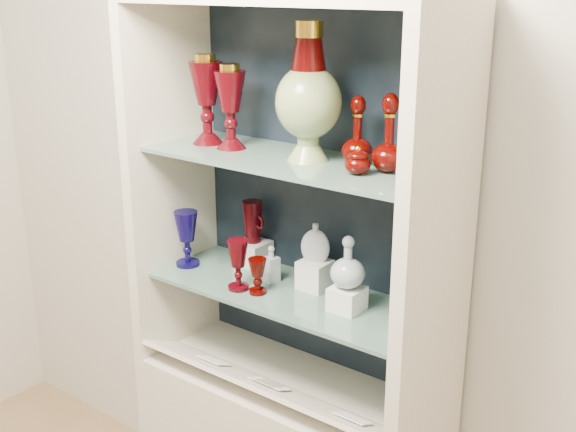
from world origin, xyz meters
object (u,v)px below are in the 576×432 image
Objects in this scene: ruby_goblet_small at (258,276)px; clear_square_bottle at (271,264)px; enamel_urn at (309,92)px; clear_round_decanter at (348,263)px; cobalt_goblet at (187,239)px; pedestal_lamp_right at (230,107)px; cameo_medallion at (415,270)px; ruby_decanter_a at (390,128)px; flat_flask at (315,242)px; ruby_decanter_b at (358,128)px; ruby_pitcher at (253,222)px; ruby_goblet_tall at (238,265)px; lidded_bowl at (358,160)px; pedestal_lamp_left at (207,99)px.

ruby_goblet_small is 0.10m from clear_square_bottle.
enamel_urn is 2.59× the size of clear_round_decanter.
cobalt_goblet reaches higher than clear_square_bottle.
pedestal_lamp_right is 0.49m from cobalt_goblet.
ruby_decanter_a is at bearing 149.97° from cameo_medallion.
cameo_medallion is at bearing -33.19° from flat_flask.
ruby_decanter_b is 1.08× the size of cobalt_goblet.
clear_round_decanter is at bearing -1.05° from ruby_pitcher.
ruby_goblet_small is (0.33, -0.03, -0.04)m from cobalt_goblet.
lidded_bowl is at bearing 7.15° from ruby_goblet_tall.
pedestal_lamp_right reaches higher than ruby_goblet_tall.
clear_round_decanter is at bearing 3.06° from cobalt_goblet.
pedestal_lamp_left is 0.39m from enamel_urn.
lidded_bowl is 0.53× the size of clear_round_decanter.
enamel_urn is at bearing 6.44° from cobalt_goblet.
pedestal_lamp_right reaches higher than clear_round_decanter.
ruby_decanter_a is at bearing 4.39° from pedestal_lamp_right.
clear_square_bottle is at bearing 174.38° from clear_round_decanter.
ruby_decanter_b is 0.57m from ruby_goblet_tall.
ruby_goblet_tall is at bearing -172.85° from lidded_bowl.
clear_square_bottle is at bearing 5.24° from pedestal_lamp_left.
pedestal_lamp_left is at bearing 29.00° from cobalt_goblet.
clear_square_bottle is at bearing 161.00° from cameo_medallion.
pedestal_lamp_left is 0.47m from cobalt_goblet.
ruby_goblet_small is (-0.37, -0.11, -0.48)m from ruby_decanter_a.
ruby_goblet_small is 0.30m from clear_round_decanter.
clear_square_bottle is (0.13, 0.03, -0.49)m from pedestal_lamp_right.
ruby_goblet_small is (0.15, -0.07, -0.49)m from pedestal_lamp_right.
flat_flask is at bearing 38.86° from ruby_goblet_tall.
ruby_decanter_b is (0.41, 0.07, -0.03)m from pedestal_lamp_right.
enamel_urn reaches higher than clear_round_decanter.
cobalt_goblet is 0.62m from clear_round_decanter.
enamel_urn is at bearing -106.95° from flat_flask.
lidded_bowl is (0.47, -0.03, -0.09)m from pedestal_lamp_right.
ruby_decanter_a is 0.12m from ruby_decanter_b.
lidded_bowl is at bearing 177.69° from cameo_medallion.
enamel_urn is at bearing 1.56° from pedestal_lamp_left.
pedestal_lamp_left is 0.55m from clear_square_bottle.
ruby_decanter_a reaches higher than ruby_decanter_b.
ruby_decanter_a is 1.68× the size of cameo_medallion.
pedestal_lamp_left is at bearing 164.99° from flat_flask.
ruby_goblet_small is 0.75× the size of clear_round_decanter.
pedestal_lamp_left is at bearing -173.65° from ruby_decanter_b.
clear_round_decanter is (0.16, -0.07, -0.01)m from flat_flask.
cameo_medallion is (0.22, -0.05, -0.35)m from ruby_decanter_b.
pedestal_lamp_right is 3.23× the size of lidded_bowl.
clear_round_decanter is at bearing -157.30° from ruby_decanter_a.
flat_flask is (-0.14, 0.00, -0.37)m from ruby_decanter_b.
clear_round_decanter is (-0.09, -0.04, -0.39)m from ruby_decanter_a.
enamel_urn reaches higher than ruby_decanter_a.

